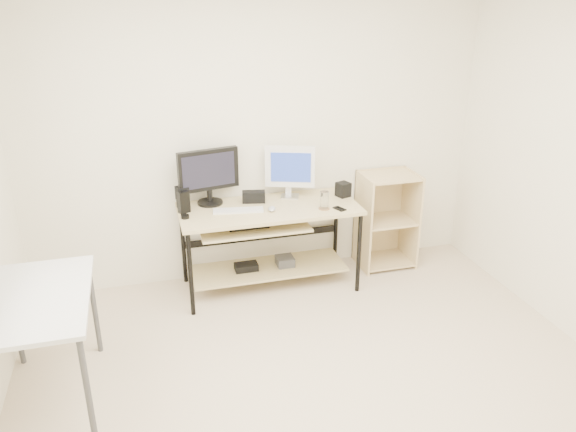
% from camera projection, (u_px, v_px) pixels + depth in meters
% --- Properties ---
extents(room, '(4.01, 4.01, 2.62)m').
position_uv_depth(room, '(314.00, 217.00, 3.00)').
color(room, beige).
rests_on(room, ground).
extents(desk, '(1.50, 0.65, 0.75)m').
position_uv_depth(desk, '(266.00, 230.00, 4.77)').
color(desk, '#CEBB82').
rests_on(desk, ground).
extents(side_table, '(0.60, 1.00, 0.75)m').
position_uv_depth(side_table, '(39.00, 308.00, 3.36)').
color(side_table, silver).
rests_on(side_table, ground).
extents(shelf_unit, '(0.50, 0.40, 0.90)m').
position_uv_depth(shelf_unit, '(385.00, 218.00, 5.23)').
color(shelf_unit, '#DCC38A').
rests_on(shelf_unit, ground).
extents(black_monitor, '(0.52, 0.22, 0.47)m').
position_uv_depth(black_monitor, '(209.00, 173.00, 4.66)').
color(black_monitor, black).
rests_on(black_monitor, desk).
extents(white_imac, '(0.42, 0.19, 0.46)m').
position_uv_depth(white_imac, '(290.00, 168.00, 4.81)').
color(white_imac, silver).
rests_on(white_imac, desk).
extents(keyboard, '(0.42, 0.18, 0.01)m').
position_uv_depth(keyboard, '(238.00, 210.00, 4.60)').
color(keyboard, silver).
rests_on(keyboard, desk).
extents(mouse, '(0.09, 0.11, 0.03)m').
position_uv_depth(mouse, '(272.00, 209.00, 4.60)').
color(mouse, '#BBBBC0').
rests_on(mouse, desk).
extents(center_speaker, '(0.21, 0.12, 0.10)m').
position_uv_depth(center_speaker, '(254.00, 197.00, 4.78)').
color(center_speaker, black).
rests_on(center_speaker, desk).
extents(speaker_left, '(0.11, 0.11, 0.19)m').
position_uv_depth(speaker_left, '(182.00, 197.00, 4.63)').
color(speaker_left, black).
rests_on(speaker_left, desk).
extents(speaker_right, '(0.13, 0.13, 0.13)m').
position_uv_depth(speaker_right, '(343.00, 189.00, 4.90)').
color(speaker_right, black).
rests_on(speaker_right, desk).
extents(audio_controller, '(0.11, 0.09, 0.18)m').
position_uv_depth(audio_controller, '(184.00, 202.00, 4.54)').
color(audio_controller, black).
rests_on(audio_controller, desk).
extents(volume_puck, '(0.08, 0.08, 0.03)m').
position_uv_depth(volume_puck, '(185.00, 217.00, 4.46)').
color(volume_puck, black).
rests_on(volume_puck, desk).
extents(smartphone, '(0.10, 0.13, 0.01)m').
position_uv_depth(smartphone, '(339.00, 209.00, 4.64)').
color(smartphone, black).
rests_on(smartphone, desk).
extents(coaster, '(0.10, 0.10, 0.01)m').
position_uv_depth(coaster, '(324.00, 208.00, 4.65)').
color(coaster, '#9B7146').
rests_on(coaster, desk).
extents(drinking_glass, '(0.08, 0.08, 0.15)m').
position_uv_depth(drinking_glass, '(324.00, 200.00, 4.62)').
color(drinking_glass, white).
rests_on(drinking_glass, coaster).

